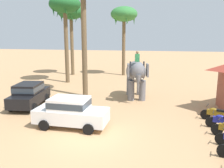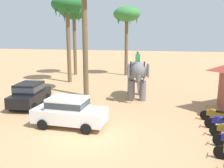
{
  "view_description": "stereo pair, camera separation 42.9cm",
  "coord_description": "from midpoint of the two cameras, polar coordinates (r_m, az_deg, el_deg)",
  "views": [
    {
      "loc": [
        3.28,
        -11.36,
        5.31
      ],
      "look_at": [
        0.23,
        5.93,
        1.6
      ],
      "focal_mm": 39.72,
      "sensor_mm": 36.0,
      "label": 1
    },
    {
      "loc": [
        3.7,
        -11.28,
        5.31
      ],
      "look_at": [
        0.23,
        5.93,
        1.6
      ],
      "focal_mm": 39.72,
      "sensor_mm": 36.0,
      "label": 2
    }
  ],
  "objects": [
    {
      "name": "ground_plane",
      "position": [
        12.98,
        -6.68,
        -12.29
      ],
      "size": [
        120.0,
        120.0,
        0.0
      ],
      "primitive_type": "plane",
      "color": "tan"
    },
    {
      "name": "motorcycle_far_in_row",
      "position": [
        15.05,
        23.35,
        -7.86
      ],
      "size": [
        1.75,
        0.73,
        0.94
      ],
      "color": "black",
      "rests_on": "ground"
    },
    {
      "name": "palm_tree_left_of_road",
      "position": [
        26.62,
        -11.25,
        16.94
      ],
      "size": [
        3.2,
        3.2,
        8.93
      ],
      "color": "brown",
      "rests_on": "ground"
    },
    {
      "name": "elephant_with_mahout",
      "position": [
        19.92,
        4.98,
        2.29
      ],
      "size": [
        2.12,
        3.99,
        3.88
      ],
      "color": "slate",
      "rests_on": "ground"
    },
    {
      "name": "car_sedan_foreground",
      "position": [
        14.26,
        -10.34,
        -6.15
      ],
      "size": [
        4.18,
        2.03,
        1.7
      ],
      "color": "white",
      "rests_on": "ground"
    },
    {
      "name": "motorcycle_end_of_row",
      "position": [
        16.22,
        22.07,
        -6.35
      ],
      "size": [
        1.7,
        0.84,
        0.94
      ],
      "color": "black",
      "rests_on": "ground"
    },
    {
      "name": "palm_tree_far_back",
      "position": [
        31.39,
        -9.83,
        15.56
      ],
      "size": [
        3.2,
        3.2,
        8.56
      ],
      "color": "brown",
      "rests_on": "ground"
    },
    {
      "name": "palm_tree_behind_elephant",
      "position": [
        30.66,
        2.37,
        15.34
      ],
      "size": [
        3.2,
        3.2,
        8.29
      ],
      "color": "brown",
      "rests_on": "ground"
    },
    {
      "name": "car_parked_far_side",
      "position": [
        18.89,
        -19.13,
        -2.16
      ],
      "size": [
        2.17,
        4.24,
        1.7
      ],
      "color": "black",
      "rests_on": "ground"
    }
  ]
}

